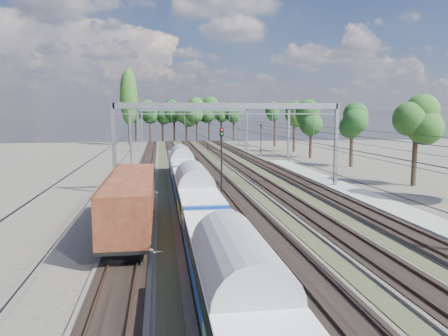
{
  "coord_description": "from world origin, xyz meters",
  "views": [
    {
      "loc": [
        -7.0,
        -14.02,
        7.94
      ],
      "look_at": [
        -1.03,
        26.58,
        2.8
      ],
      "focal_mm": 35.0,
      "sensor_mm": 36.0,
      "label": 1
    }
  ],
  "objects": [
    {
      "name": "track_bed",
      "position": [
        -0.0,
        45.0,
        0.1
      ],
      "size": [
        21.0,
        130.0,
        0.34
      ],
      "color": "#47423A",
      "rests_on": "ground"
    },
    {
      "name": "ground",
      "position": [
        0.0,
        0.0,
        0.0
      ],
      "size": [
        220.0,
        220.0,
        0.0
      ],
      "primitive_type": "plane",
      "color": "#47423A",
      "rests_on": "ground"
    },
    {
      "name": "emu_train",
      "position": [
        -4.5,
        18.53,
        2.33
      ],
      "size": [
        2.71,
        57.35,
        3.96
      ],
      "color": "black",
      "rests_on": "ground"
    },
    {
      "name": "poplar",
      "position": [
        -14.5,
        98.0,
        11.89
      ],
      "size": [
        4.4,
        4.4,
        19.04
      ],
      "color": "black",
      "rests_on": "ground"
    },
    {
      "name": "freight_boxcar",
      "position": [
        -9.0,
        14.77,
        2.25
      ],
      "size": [
        2.97,
        14.33,
        3.7
      ],
      "color": "black",
      "rests_on": "ground"
    },
    {
      "name": "signal_far",
      "position": [
        12.86,
        70.57,
        3.75
      ],
      "size": [
        0.43,
        0.4,
        5.92
      ],
      "rotation": [
        0.0,
        0.0,
        -0.43
      ],
      "color": "black",
      "rests_on": "ground"
    },
    {
      "name": "platform",
      "position": [
        12.0,
        20.0,
        0.15
      ],
      "size": [
        3.0,
        70.0,
        0.3
      ],
      "primitive_type": "cube",
      "color": "gray",
      "rests_on": "ground"
    },
    {
      "name": "worker",
      "position": [
        3.15,
        78.6,
        0.81
      ],
      "size": [
        0.44,
        0.62,
        1.61
      ],
      "primitive_type": "imported",
      "rotation": [
        0.0,
        0.0,
        1.67
      ],
      "color": "black",
      "rests_on": "ground"
    },
    {
      "name": "tree_belt",
      "position": [
        7.74,
        91.58,
        7.85
      ],
      "size": [
        38.63,
        99.93,
        12.08
      ],
      "color": "black",
      "rests_on": "ground"
    },
    {
      "name": "catenary",
      "position": [
        0.33,
        52.69,
        6.4
      ],
      "size": [
        25.65,
        130.0,
        9.0
      ],
      "color": "slate",
      "rests_on": "ground"
    },
    {
      "name": "signal_near",
      "position": [
        -1.02,
        28.27,
        4.14
      ],
      "size": [
        0.44,
        0.4,
        6.54
      ],
      "rotation": [
        0.0,
        0.0,
        -0.17
      ],
      "color": "black",
      "rests_on": "ground"
    }
  ]
}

